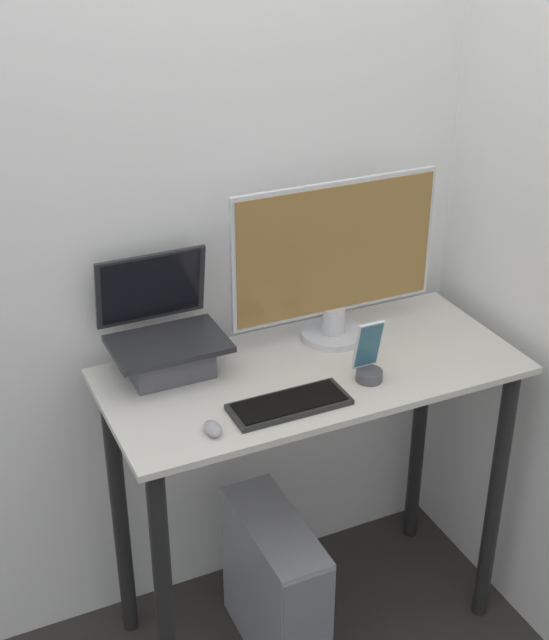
{
  "coord_description": "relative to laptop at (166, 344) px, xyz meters",
  "views": [
    {
      "loc": [
        -1.0,
        -1.64,
        2.25
      ],
      "look_at": [
        -0.12,
        0.27,
        1.14
      ],
      "focal_mm": 50.0,
      "sensor_mm": 36.0,
      "label": 1
    }
  ],
  "objects": [
    {
      "name": "desk",
      "position": [
        0.37,
        -0.16,
        -0.3
      ],
      "size": [
        1.19,
        0.54,
        0.96
      ],
      "color": "beige",
      "rests_on": "ground_plane"
    },
    {
      "name": "wall_back",
      "position": [
        0.37,
        0.19,
        0.25
      ],
      "size": [
        6.0,
        0.05,
        2.6
      ],
      "color": "white",
      "rests_on": "ground_plane"
    },
    {
      "name": "monitor",
      "position": [
        0.51,
        -0.02,
        0.16
      ],
      "size": [
        0.64,
        0.19,
        0.49
      ],
      "color": "silver",
      "rests_on": "desk"
    },
    {
      "name": "keyboard",
      "position": [
        0.23,
        -0.31,
        -0.08
      ],
      "size": [
        0.32,
        0.13,
        0.02
      ],
      "color": "black",
      "rests_on": "desk"
    },
    {
      "name": "computer_tower",
      "position": [
        0.23,
        -0.22,
        -0.8
      ],
      "size": [
        0.17,
        0.46,
        0.5
      ],
      "color": "gray",
      "rests_on": "ground_plane"
    },
    {
      "name": "cell_phone",
      "position": [
        0.49,
        -0.28,
        -0.03
      ],
      "size": [
        0.08,
        0.07,
        0.18
      ],
      "color": "#4C4C51",
      "rests_on": "desk"
    },
    {
      "name": "laptop",
      "position": [
        0.0,
        0.0,
        0.0
      ],
      "size": [
        0.32,
        0.27,
        0.32
      ],
      "color": "#4C4C51",
      "rests_on": "desk"
    },
    {
      "name": "mouse",
      "position": [
        0.0,
        -0.34,
        -0.07
      ],
      "size": [
        0.04,
        0.07,
        0.03
      ],
      "color": "#99999E",
      "rests_on": "desk"
    }
  ]
}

